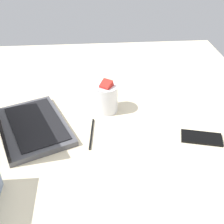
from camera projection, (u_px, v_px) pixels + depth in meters
bed_mattress at (103, 158)px, 107.11cm from camera, size 180.00×140.00×18.00cm
laptop at (22, 121)px, 103.22cm from camera, size 39.33×33.99×23.00cm
snack_cup at (106, 98)px, 113.73cm from camera, size 9.00×9.00×13.64cm
cell_phone at (201, 138)px, 102.05cm from camera, size 10.20×15.29×0.80cm
charger_cable at (92, 134)px, 104.18cm from camera, size 16.97×2.30×0.60cm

